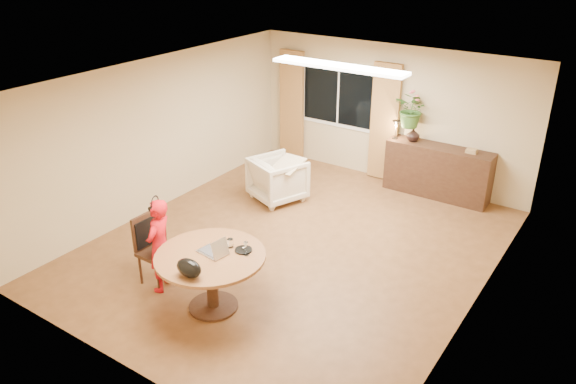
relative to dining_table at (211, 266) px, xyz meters
The scene contains 24 objects.
floor 1.97m from the dining_table, 89.34° to the left, with size 6.50×6.50×0.00m, color brown.
ceiling 2.72m from the dining_table, 89.34° to the left, with size 6.50×6.50×0.00m, color white.
wall_back 5.16m from the dining_table, 89.76° to the left, with size 5.50×5.50×0.00m, color tan.
wall_left 3.38m from the dining_table, 145.59° to the left, with size 6.50×6.50×0.00m, color tan.
wall_right 3.41m from the dining_table, 34.00° to the left, with size 6.50×6.50×0.00m, color tan.
window 5.29m from the dining_table, 101.94° to the left, with size 1.70×0.03×1.30m.
curtain_left 5.48m from the dining_table, 112.96° to the left, with size 0.55×0.08×2.25m, color brown.
curtain_right 5.05m from the dining_table, 90.33° to the left, with size 0.55×0.08×2.25m, color brown.
ceiling_panel 3.63m from the dining_table, 89.60° to the left, with size 2.20×0.35×0.05m, color white.
dining_table is the anchor object (origin of this frame).
dining_chair 1.01m from the dining_table, behind, with size 0.47×0.43×0.99m, color black, non-canonical shape.
child 0.86m from the dining_table, behind, with size 0.32×0.48×1.32m, color red.
laptop 0.29m from the dining_table, 110.96° to the left, with size 0.36×0.24×0.24m, color #B7B7BC, non-canonical shape.
tumbler 0.38m from the dining_table, 72.68° to the left, with size 0.08×0.08×0.11m, color white, non-canonical shape.
wine_glass 0.52m from the dining_table, 33.40° to the left, with size 0.07×0.07×0.19m, color white, non-canonical shape.
pot_lid 0.46m from the dining_table, 47.62° to the left, with size 0.22×0.22×0.04m, color white, non-canonical shape.
handbag 0.58m from the dining_table, 76.35° to the right, with size 0.34×0.20×0.23m, color black, non-canonical shape.
armchair 3.34m from the dining_table, 110.40° to the left, with size 0.84×0.87×0.79m, color beige.
throw 3.26m from the dining_table, 106.75° to the left, with size 0.45×0.55×0.03m, color beige, non-canonical shape.
sideboard 5.01m from the dining_table, 76.80° to the left, with size 1.90×0.46×0.95m, color black.
vase 4.94m from the dining_table, 82.83° to the left, with size 0.24×0.24×0.25m, color black.
bouquet 4.99m from the dining_table, 83.48° to the left, with size 0.59×0.51×0.66m, color #2F6224.
book_stack 5.18m from the dining_table, 70.86° to the left, with size 0.19×0.14×0.08m, color olive, non-canonical shape.
desk_lamp 4.86m from the dining_table, 86.55° to the left, with size 0.15×0.15×0.36m, color black, non-canonical shape.
Camera 1 is at (4.11, -6.27, 4.43)m, focal length 35.00 mm.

